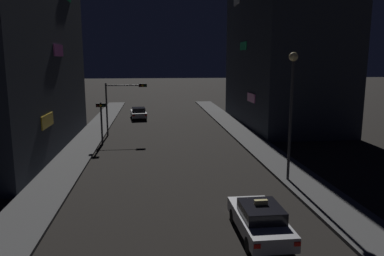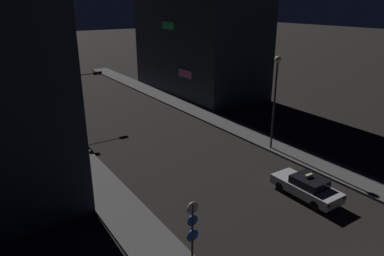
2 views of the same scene
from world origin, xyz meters
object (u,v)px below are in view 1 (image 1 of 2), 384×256
at_px(far_car, 139,113).
at_px(traffic_light_overhead, 122,98).
at_px(taxi, 260,220).
at_px(traffic_light_left_kerb, 101,115).
at_px(street_lamp_near_block, 292,93).

relative_size(far_car, traffic_light_overhead, 0.89).
bearing_deg(taxi, traffic_light_left_kerb, 115.81).
relative_size(traffic_light_overhead, street_lamp_near_block, 0.68).
height_order(traffic_light_overhead, traffic_light_left_kerb, traffic_light_overhead).
bearing_deg(traffic_light_overhead, traffic_light_left_kerb, -110.48).
height_order(traffic_light_overhead, street_lamp_near_block, street_lamp_near_block).
bearing_deg(taxi, far_car, 100.50).
height_order(taxi, traffic_light_overhead, traffic_light_overhead).
distance_m(far_car, traffic_light_left_kerb, 15.16).
distance_m(far_car, traffic_light_overhead, 11.19).
height_order(taxi, traffic_light_left_kerb, traffic_light_left_kerb).
relative_size(taxi, street_lamp_near_block, 0.59).
height_order(far_car, traffic_light_overhead, traffic_light_overhead).
height_order(traffic_light_left_kerb, street_lamp_near_block, street_lamp_near_block).
bearing_deg(far_car, street_lamp_near_block, -69.40).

